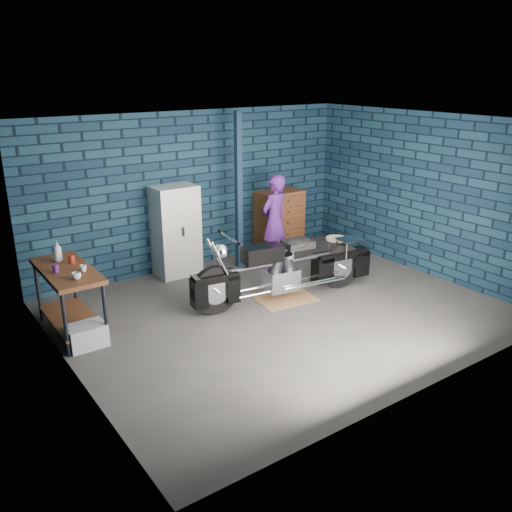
{
  "coord_description": "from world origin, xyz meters",
  "views": [
    {
      "loc": [
        -4.43,
        -5.67,
        3.37
      ],
      "look_at": [
        -0.24,
        0.3,
        0.82
      ],
      "focal_mm": 38.0,
      "sensor_mm": 36.0,
      "label": 1
    }
  ],
  "objects_px": {
    "storage_bin": "(87,336)",
    "shop_stool": "(336,255)",
    "tool_chest": "(280,221)",
    "locker": "(176,231)",
    "person": "(274,221)",
    "motorcycle": "(286,264)",
    "workbench": "(70,301)"
  },
  "relations": [
    {
      "from": "person",
      "to": "tool_chest",
      "type": "distance_m",
      "value": 0.82
    },
    {
      "from": "workbench",
      "to": "tool_chest",
      "type": "bearing_deg",
      "value": 14.59
    },
    {
      "from": "storage_bin",
      "to": "shop_stool",
      "type": "xyz_separation_m",
      "value": [
        4.37,
        0.11,
        0.17
      ]
    },
    {
      "from": "workbench",
      "to": "person",
      "type": "relative_size",
      "value": 0.86
    },
    {
      "from": "workbench",
      "to": "storage_bin",
      "type": "relative_size",
      "value": 2.93
    },
    {
      "from": "motorcycle",
      "to": "storage_bin",
      "type": "relative_size",
      "value": 5.4
    },
    {
      "from": "workbench",
      "to": "motorcycle",
      "type": "xyz_separation_m",
      "value": [
        3.01,
        -0.75,
        0.11
      ]
    },
    {
      "from": "storage_bin",
      "to": "tool_chest",
      "type": "xyz_separation_m",
      "value": [
        4.33,
        1.63,
        0.44
      ]
    },
    {
      "from": "workbench",
      "to": "person",
      "type": "bearing_deg",
      "value": 8.54
    },
    {
      "from": "tool_chest",
      "to": "shop_stool",
      "type": "relative_size",
      "value": 1.82
    },
    {
      "from": "locker",
      "to": "shop_stool",
      "type": "xyz_separation_m",
      "value": [
        2.24,
        -1.52,
        -0.45
      ]
    },
    {
      "from": "person",
      "to": "motorcycle",
      "type": "bearing_deg",
      "value": 45.51
    },
    {
      "from": "motorcycle",
      "to": "tool_chest",
      "type": "distance_m",
      "value": 2.31
    },
    {
      "from": "storage_bin",
      "to": "person",
      "type": "bearing_deg",
      "value": 15.83
    },
    {
      "from": "tool_chest",
      "to": "shop_stool",
      "type": "distance_m",
      "value": 1.54
    },
    {
      "from": "person",
      "to": "storage_bin",
      "type": "height_order",
      "value": "person"
    },
    {
      "from": "workbench",
      "to": "shop_stool",
      "type": "relative_size",
      "value": 2.17
    },
    {
      "from": "motorcycle",
      "to": "tool_chest",
      "type": "height_order",
      "value": "tool_chest"
    },
    {
      "from": "storage_bin",
      "to": "shop_stool",
      "type": "bearing_deg",
      "value": 1.45
    },
    {
      "from": "workbench",
      "to": "storage_bin",
      "type": "height_order",
      "value": "workbench"
    },
    {
      "from": "workbench",
      "to": "shop_stool",
      "type": "height_order",
      "value": "workbench"
    },
    {
      "from": "workbench",
      "to": "tool_chest",
      "type": "height_order",
      "value": "tool_chest"
    },
    {
      "from": "storage_bin",
      "to": "shop_stool",
      "type": "height_order",
      "value": "shop_stool"
    },
    {
      "from": "motorcycle",
      "to": "storage_bin",
      "type": "height_order",
      "value": "motorcycle"
    },
    {
      "from": "locker",
      "to": "workbench",
      "type": "bearing_deg",
      "value": -152.28
    },
    {
      "from": "storage_bin",
      "to": "workbench",
      "type": "bearing_deg",
      "value": 92.29
    },
    {
      "from": "tool_chest",
      "to": "locker",
      "type": "bearing_deg",
      "value": 180.0
    },
    {
      "from": "motorcycle",
      "to": "person",
      "type": "relative_size",
      "value": 1.58
    },
    {
      "from": "person",
      "to": "locker",
      "type": "height_order",
      "value": "person"
    },
    {
      "from": "motorcycle",
      "to": "locker",
      "type": "xyz_separation_m",
      "value": [
        -0.86,
        1.88,
        0.2
      ]
    },
    {
      "from": "storage_bin",
      "to": "tool_chest",
      "type": "bearing_deg",
      "value": 20.65
    },
    {
      "from": "person",
      "to": "tool_chest",
      "type": "height_order",
      "value": "person"
    }
  ]
}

